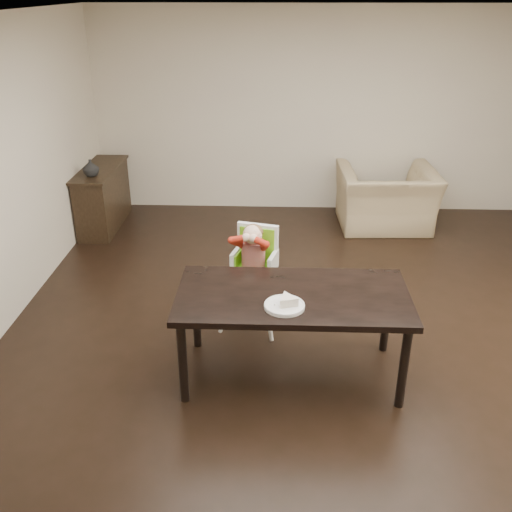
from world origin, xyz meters
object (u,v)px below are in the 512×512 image
(high_chair, at_px, (254,254))
(armchair, at_px, (387,189))
(dining_table, at_px, (293,303))
(sideboard, at_px, (103,197))

(high_chair, distance_m, armchair, 2.91)
(dining_table, relative_size, armchair, 1.49)
(dining_table, xyz_separation_m, sideboard, (-2.40, 3.10, -0.27))
(dining_table, relative_size, sideboard, 1.43)
(high_chair, bearing_deg, sideboard, 146.14)
(high_chair, bearing_deg, armchair, 70.51)
(armchair, bearing_deg, dining_table, 65.81)
(dining_table, relative_size, high_chair, 1.79)
(dining_table, distance_m, sideboard, 3.93)
(dining_table, bearing_deg, armchair, 68.23)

